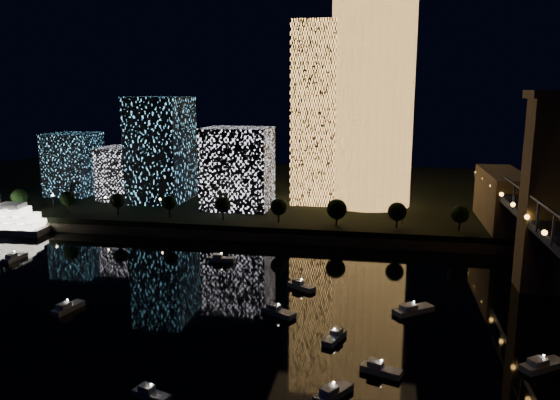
{
  "coord_description": "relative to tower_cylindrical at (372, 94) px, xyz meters",
  "views": [
    {
      "loc": [
        24.52,
        -92.46,
        49.87
      ],
      "look_at": [
        -3.33,
        55.0,
        19.69
      ],
      "focal_mm": 35.0,
      "sensor_mm": 36.0,
      "label": 1
    }
  ],
  "objects": [
    {
      "name": "esplanade_trees",
      "position": [
        -43.18,
        -37.39,
        -38.21
      ],
      "size": [
        165.91,
        6.95,
        8.97
      ],
      "color": "black",
      "rests_on": "far_bank"
    },
    {
      "name": "motorboats",
      "position": [
        -23.7,
        -110.22,
        -47.86
      ],
      "size": [
        143.94,
        82.86,
        2.78
      ],
      "color": "silver",
      "rests_on": "ground"
    },
    {
      "name": "ground",
      "position": [
        -19.7,
        -125.39,
        -48.68
      ],
      "size": [
        520.0,
        520.0,
        0.0
      ],
      "primitive_type": "plane",
      "color": "black",
      "rests_on": "ground"
    },
    {
      "name": "midrise_blocks",
      "position": [
        -85.26,
        -8.03,
        -26.93
      ],
      "size": [
        100.62,
        35.86,
        42.46
      ],
      "color": "white",
      "rests_on": "far_bank"
    },
    {
      "name": "tower_rectangular",
      "position": [
        -19.59,
        2.35,
        -8.07
      ],
      "size": [
        22.38,
        22.38,
        71.21
      ],
      "primitive_type": "cube",
      "color": "#FFAD51",
      "rests_on": "far_bank"
    },
    {
      "name": "far_bank",
      "position": [
        -19.7,
        34.61,
        -46.18
      ],
      "size": [
        420.0,
        160.0,
        5.0
      ],
      "primitive_type": "cube",
      "color": "black",
      "rests_on": "ground"
    },
    {
      "name": "street_lamps",
      "position": [
        -53.7,
        -31.39,
        -39.65
      ],
      "size": [
        132.7,
        0.7,
        5.65
      ],
      "color": "black",
      "rests_on": "far_bank"
    },
    {
      "name": "tower_cylindrical",
      "position": [
        0.0,
        0.0,
        0.0
      ],
      "size": [
        34.0,
        34.0,
        87.1
      ],
      "color": "#FFAD51",
      "rests_on": "far_bank"
    },
    {
      "name": "seawall",
      "position": [
        -19.7,
        -43.39,
        -47.18
      ],
      "size": [
        420.0,
        6.0,
        3.0
      ],
      "primitive_type": "cube",
      "color": "#6B5E4C",
      "rests_on": "ground"
    }
  ]
}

